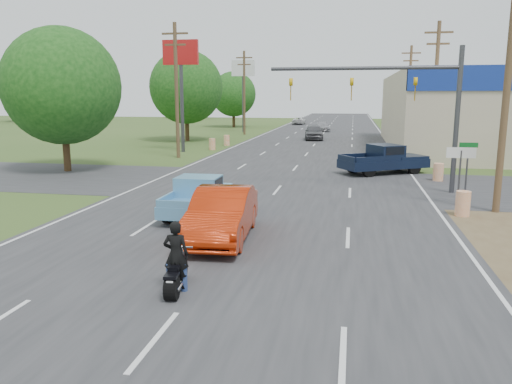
% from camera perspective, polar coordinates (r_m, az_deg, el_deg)
% --- Properties ---
extents(ground, '(200.00, 200.00, 0.00)m').
position_cam_1_polar(ground, '(10.28, -11.51, -16.36)').
color(ground, '#385221').
rests_on(ground, ground).
extents(main_road, '(15.00, 180.00, 0.02)m').
position_cam_1_polar(main_road, '(48.77, 6.65, 5.35)').
color(main_road, '#2D2D30').
rests_on(main_road, ground).
extents(cross_road, '(120.00, 10.00, 0.02)m').
position_cam_1_polar(cross_road, '(27.06, 3.07, 0.97)').
color(cross_road, '#2D2D30').
rests_on(cross_road, ground).
extents(utility_pole_1, '(2.00, 0.28, 10.00)m').
position_cam_1_polar(utility_pole_1, '(22.21, 26.84, 11.43)').
color(utility_pole_1, '#4C3823').
rests_on(utility_pole_1, ground).
extents(utility_pole_2, '(2.00, 0.28, 10.00)m').
position_cam_1_polar(utility_pole_2, '(39.85, 19.80, 11.21)').
color(utility_pole_2, '#4C3823').
rests_on(utility_pole_2, ground).
extents(utility_pole_3, '(2.00, 0.28, 10.00)m').
position_cam_1_polar(utility_pole_3, '(57.71, 17.11, 11.08)').
color(utility_pole_3, '#4C3823').
rests_on(utility_pole_3, ground).
extents(utility_pole_5, '(2.00, 0.28, 10.00)m').
position_cam_1_polar(utility_pole_5, '(38.71, -9.08, 11.74)').
color(utility_pole_5, '#4C3823').
rests_on(utility_pole_5, ground).
extents(utility_pole_6, '(2.00, 0.28, 10.00)m').
position_cam_1_polar(utility_pole_6, '(61.82, -1.35, 11.51)').
color(utility_pole_6, '#4C3823').
rests_on(utility_pole_6, ground).
extents(tree_0, '(7.14, 7.14, 8.84)m').
position_cam_1_polar(tree_0, '(33.44, -21.31, 11.20)').
color(tree_0, '#422D19').
rests_on(tree_0, ground).
extents(tree_1, '(7.56, 7.56, 9.36)m').
position_cam_1_polar(tree_1, '(53.24, -8.00, 11.78)').
color(tree_1, '#422D19').
rests_on(tree_1, ground).
extents(tree_2, '(6.72, 6.72, 8.32)m').
position_cam_1_polar(tree_2, '(76.51, -2.59, 11.11)').
color(tree_2, '#422D19').
rests_on(tree_2, ground).
extents(tree_4, '(9.24, 9.24, 11.44)m').
position_cam_1_polar(tree_4, '(101.97, -24.66, 11.15)').
color(tree_4, '#422D19').
rests_on(tree_4, ground).
extents(tree_5, '(7.98, 7.98, 9.88)m').
position_cam_1_polar(tree_5, '(106.72, 25.71, 10.51)').
color(tree_5, '#422D19').
rests_on(tree_5, ground).
extents(tree_6, '(8.82, 8.82, 10.92)m').
position_cam_1_polar(tree_6, '(108.75, -7.23, 11.79)').
color(tree_6, '#422D19').
rests_on(tree_6, ground).
extents(barrel_0, '(0.56, 0.56, 1.00)m').
position_cam_1_polar(barrel_0, '(21.28, 22.56, -1.24)').
color(barrel_0, orange).
rests_on(barrel_0, ground).
extents(barrel_1, '(0.56, 0.56, 1.00)m').
position_cam_1_polar(barrel_1, '(29.59, 20.11, 2.14)').
color(barrel_1, orange).
rests_on(barrel_1, ground).
extents(barrel_2, '(0.56, 0.56, 1.00)m').
position_cam_1_polar(barrel_2, '(44.30, -5.02, 5.47)').
color(barrel_2, orange).
rests_on(barrel_2, ground).
extents(barrel_3, '(0.56, 0.56, 1.00)m').
position_cam_1_polar(barrel_3, '(48.07, -3.37, 5.92)').
color(barrel_3, orange).
rests_on(barrel_3, ground).
extents(pole_sign_left_near, '(3.00, 0.35, 9.20)m').
position_cam_1_polar(pole_sign_left_near, '(42.88, -8.58, 14.14)').
color(pole_sign_left_near, '#3F3F44').
rests_on(pole_sign_left_near, ground).
extents(pole_sign_left_far, '(3.00, 0.35, 9.20)m').
position_cam_1_polar(pole_sign_left_far, '(65.98, -1.47, 13.08)').
color(pole_sign_left_far, '#3F3F44').
rests_on(pole_sign_left_far, ground).
extents(lane_sign, '(1.20, 0.08, 2.52)m').
position_cam_1_polar(lane_sign, '(23.03, 22.33, 3.19)').
color(lane_sign, '#3F3F44').
rests_on(lane_sign, ground).
extents(street_name_sign, '(0.80, 0.08, 2.61)m').
position_cam_1_polar(street_name_sign, '(24.65, 22.98, 2.91)').
color(street_name_sign, '#3F3F44').
rests_on(street_name_sign, ground).
extents(signal_mast, '(9.12, 0.40, 7.00)m').
position_cam_1_polar(signal_mast, '(25.50, 16.17, 10.79)').
color(signal_mast, '#3F3F44').
rests_on(signal_mast, ground).
extents(red_convertible, '(2.13, 5.20, 1.68)m').
position_cam_1_polar(red_convertible, '(16.46, -3.90, -2.58)').
color(red_convertible, '#B22508').
rests_on(red_convertible, ground).
extents(motorcycle, '(0.61, 1.88, 0.95)m').
position_cam_1_polar(motorcycle, '(12.32, -9.09, -9.41)').
color(motorcycle, black).
rests_on(motorcycle, ground).
extents(rider, '(0.65, 0.47, 1.67)m').
position_cam_1_polar(rider, '(12.22, -9.12, -7.53)').
color(rider, black).
rests_on(rider, ground).
extents(blue_pickup, '(1.80, 4.67, 1.55)m').
position_cam_1_polar(blue_pickup, '(19.99, -6.52, -0.38)').
color(blue_pickup, black).
rests_on(blue_pickup, ground).
extents(navy_pickup, '(5.63, 4.57, 1.77)m').
position_cam_1_polar(navy_pickup, '(31.49, 14.59, 3.67)').
color(navy_pickup, black).
rests_on(navy_pickup, ground).
extents(distant_car_grey, '(2.40, 4.91, 1.61)m').
position_cam_1_polar(distant_car_grey, '(54.81, 6.64, 6.80)').
color(distant_car_grey, '#4E4E52').
rests_on(distant_car_grey, ground).
extents(distant_car_silver, '(2.45, 4.58, 1.26)m').
position_cam_1_polar(distant_car_silver, '(68.21, 7.60, 7.42)').
color(distant_car_silver, '#99989C').
rests_on(distant_car_silver, ground).
extents(distant_car_white, '(2.06, 4.37, 1.21)m').
position_cam_1_polar(distant_car_white, '(84.25, 4.95, 8.11)').
color(distant_car_white, silver).
rests_on(distant_car_white, ground).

